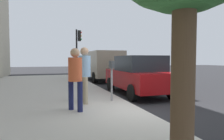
# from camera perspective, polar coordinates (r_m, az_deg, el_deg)

# --- Properties ---
(ground_plane) EXTENTS (80.00, 80.00, 0.00)m
(ground_plane) POSITION_cam_1_polar(r_m,az_deg,el_deg) (6.20, 8.29, -12.07)
(ground_plane) COLOR #232326
(ground_plane) RESTS_ON ground
(sidewalk_slab) EXTENTS (28.00, 6.00, 0.15)m
(sidewalk_slab) POSITION_cam_1_polar(r_m,az_deg,el_deg) (5.57, -21.34, -13.20)
(sidewalk_slab) COLOR #B7B2A8
(sidewalk_slab) RESTS_ON ground_plane
(parking_meter) EXTENTS (0.36, 0.12, 1.41)m
(parking_meter) POSITION_cam_1_polar(r_m,az_deg,el_deg) (7.07, -0.08, -0.57)
(parking_meter) COLOR gray
(parking_meter) RESTS_ON sidewalk_slab
(pedestrian_at_meter) EXTENTS (0.56, 0.41, 1.86)m
(pedestrian_at_meter) POSITION_cam_1_polar(r_m,az_deg,el_deg) (6.74, -7.80, 0.07)
(pedestrian_at_meter) COLOR tan
(pedestrian_at_meter) RESTS_ON sidewalk_slab
(pedestrian_bystander) EXTENTS (0.48, 0.39, 1.78)m
(pedestrian_bystander) POSITION_cam_1_polar(r_m,az_deg,el_deg) (5.76, -10.40, -1.09)
(pedestrian_bystander) COLOR #191E4C
(pedestrian_bystander) RESTS_ON sidewalk_slab
(parked_sedan_near) EXTENTS (4.43, 2.02, 1.77)m
(parked_sedan_near) POSITION_cam_1_polar(r_m,az_deg,el_deg) (9.30, 7.46, -1.39)
(parked_sedan_near) COLOR maroon
(parked_sedan_near) RESTS_ON ground_plane
(parked_van_far) EXTENTS (5.21, 2.13, 2.18)m
(parked_van_far) POSITION_cam_1_polar(r_m,az_deg,el_deg) (15.29, -3.03, 1.74)
(parked_van_far) COLOR gray
(parked_van_far) RESTS_ON ground_plane
(traffic_signal) EXTENTS (0.24, 0.44, 3.60)m
(traffic_signal) POSITION_cam_1_polar(r_m,az_deg,el_deg) (14.77, -9.62, 6.77)
(traffic_signal) COLOR black
(traffic_signal) RESTS_ON sidewalk_slab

